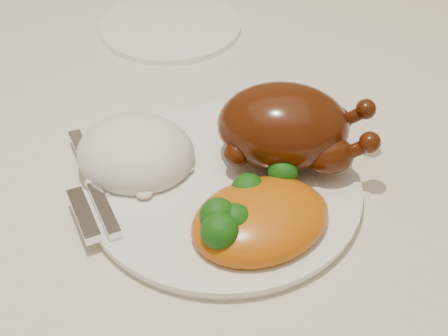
{
  "coord_description": "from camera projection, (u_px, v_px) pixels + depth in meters",
  "views": [
    {
      "loc": [
        0.1,
        -0.63,
        1.2
      ],
      "look_at": [
        0.15,
        -0.18,
        0.8
      ],
      "focal_mm": 50.0,
      "sensor_mm": 36.0,
      "label": 1
    }
  ],
  "objects": [
    {
      "name": "dining_table",
      "position": [
        92.0,
        164.0,
        0.81
      ],
      "size": [
        1.6,
        0.9,
        0.76
      ],
      "color": "brown",
      "rests_on": "floor"
    },
    {
      "name": "roast_chicken",
      "position": [
        287.0,
        127.0,
        0.62
      ],
      "size": [
        0.17,
        0.13,
        0.08
      ],
      "rotation": [
        0.0,
        0.0,
        -0.22
      ],
      "color": "#4E1D08",
      "rests_on": "dinner_plate"
    },
    {
      "name": "dinner_plate",
      "position": [
        224.0,
        187.0,
        0.62
      ],
      "size": [
        0.34,
        0.34,
        0.01
      ],
      "primitive_type": "cylinder",
      "rotation": [
        0.0,
        0.0,
        0.35
      ],
      "color": "white",
      "rests_on": "tablecloth"
    },
    {
      "name": "cutlery",
      "position": [
        94.0,
        195.0,
        0.6
      ],
      "size": [
        0.06,
        0.17,
        0.01
      ],
      "rotation": [
        0.0,
        0.0,
        0.31
      ],
      "color": "silver",
      "rests_on": "dinner_plate"
    },
    {
      "name": "side_plate",
      "position": [
        171.0,
        27.0,
        0.87
      ],
      "size": [
        0.21,
        0.21,
        0.01
      ],
      "primitive_type": "cylinder",
      "rotation": [
        0.0,
        0.0,
        0.09
      ],
      "color": "white",
      "rests_on": "tablecloth"
    },
    {
      "name": "tablecloth",
      "position": [
        84.0,
        119.0,
        0.76
      ],
      "size": [
        1.73,
        1.03,
        0.18
      ],
      "color": "#F2E4D0",
      "rests_on": "dining_table"
    },
    {
      "name": "mac_and_cheese",
      "position": [
        259.0,
        217.0,
        0.56
      ],
      "size": [
        0.16,
        0.14,
        0.06
      ],
      "rotation": [
        0.0,
        0.0,
        0.38
      ],
      "color": "#CD630D",
      "rests_on": "dinner_plate"
    },
    {
      "name": "rice_mound",
      "position": [
        136.0,
        153.0,
        0.63
      ],
      "size": [
        0.15,
        0.15,
        0.06
      ],
      "rotation": [
        0.0,
        0.0,
        -0.4
      ],
      "color": "white",
      "rests_on": "dinner_plate"
    }
  ]
}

